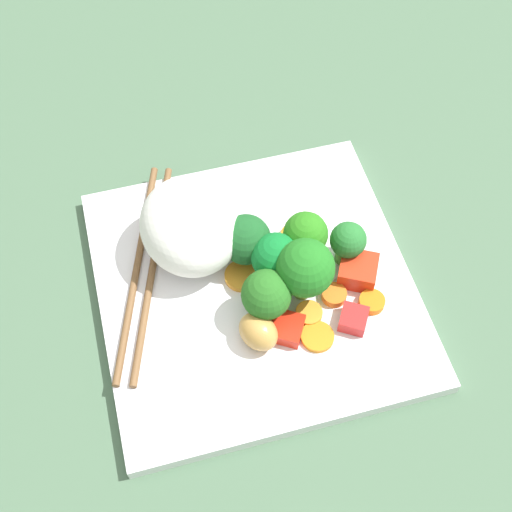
# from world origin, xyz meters

# --- Properties ---
(ground_plane) EXTENTS (1.10, 1.10, 0.02)m
(ground_plane) POSITION_xyz_m (0.00, 0.00, -0.01)
(ground_plane) COLOR #48664C
(square_plate) EXTENTS (0.28, 0.28, 0.01)m
(square_plate) POSITION_xyz_m (0.00, 0.00, 0.01)
(square_plate) COLOR white
(square_plate) RESTS_ON ground_plane
(rice_mound) EXTENTS (0.10, 0.09, 0.07)m
(rice_mound) POSITION_xyz_m (0.05, 0.04, 0.05)
(rice_mound) COLOR white
(rice_mound) RESTS_ON square_plate
(broccoli_floret_0) EXTENTS (0.04, 0.04, 0.05)m
(broccoli_floret_0) POSITION_xyz_m (0.00, -0.02, 0.04)
(broccoli_floret_0) COLOR #579945
(broccoli_floret_0) RESTS_ON square_plate
(broccoli_floret_1) EXTENTS (0.05, 0.05, 0.07)m
(broccoli_floret_1) POSITION_xyz_m (-0.02, -0.04, 0.05)
(broccoli_floret_1) COLOR #7BB94F
(broccoli_floret_1) RESTS_ON square_plate
(broccoli_floret_2) EXTENTS (0.04, 0.04, 0.06)m
(broccoli_floret_2) POSITION_xyz_m (0.01, -0.05, 0.05)
(broccoli_floret_2) COLOR #70A84C
(broccoli_floret_2) RESTS_ON square_plate
(broccoli_floret_3) EXTENTS (0.04, 0.04, 0.05)m
(broccoli_floret_3) POSITION_xyz_m (-0.03, -0.00, 0.04)
(broccoli_floret_3) COLOR #519846
(broccoli_floret_3) RESTS_ON square_plate
(broccoli_floret_4) EXTENTS (0.03, 0.03, 0.04)m
(broccoli_floret_4) POSITION_xyz_m (0.00, -0.08, 0.04)
(broccoli_floret_4) COLOR #5A9E43
(broccoli_floret_4) RESTS_ON square_plate
(broccoli_floret_5) EXTENTS (0.04, 0.04, 0.05)m
(broccoli_floret_5) POSITION_xyz_m (0.03, -0.00, 0.04)
(broccoli_floret_5) COLOR #64A345
(broccoli_floret_5) RESTS_ON square_plate
(carrot_slice_0) EXTENTS (0.03, 0.03, 0.01)m
(carrot_slice_0) POSITION_xyz_m (0.03, -0.05, 0.02)
(carrot_slice_0) COLOR orange
(carrot_slice_0) RESTS_ON square_plate
(carrot_slice_1) EXTENTS (0.03, 0.03, 0.01)m
(carrot_slice_1) POSITION_xyz_m (-0.03, -0.06, 0.02)
(carrot_slice_1) COLOR orange
(carrot_slice_1) RESTS_ON square_plate
(carrot_slice_2) EXTENTS (0.04, 0.04, 0.01)m
(carrot_slice_2) POSITION_xyz_m (0.01, 0.01, 0.02)
(carrot_slice_2) COLOR orange
(carrot_slice_2) RESTS_ON square_plate
(carrot_slice_3) EXTENTS (0.03, 0.03, 0.01)m
(carrot_slice_3) POSITION_xyz_m (-0.04, -0.03, 0.02)
(carrot_slice_3) COLOR orange
(carrot_slice_3) RESTS_ON square_plate
(carrot_slice_4) EXTENTS (0.04, 0.04, 0.00)m
(carrot_slice_4) POSITION_xyz_m (-0.06, -0.03, 0.02)
(carrot_slice_4) COLOR orange
(carrot_slice_4) RESTS_ON square_plate
(carrot_slice_5) EXTENTS (0.03, 0.03, 0.01)m
(carrot_slice_5) POSITION_xyz_m (-0.05, -0.09, 0.02)
(carrot_slice_5) COLOR orange
(carrot_slice_5) RESTS_ON square_plate
(pepper_chunk_0) EXTENTS (0.04, 0.04, 0.01)m
(pepper_chunk_0) POSITION_xyz_m (-0.05, -0.01, 0.02)
(pepper_chunk_0) COLOR red
(pepper_chunk_0) RESTS_ON square_plate
(pepper_chunk_2) EXTENTS (0.04, 0.04, 0.02)m
(pepper_chunk_2) POSITION_xyz_m (-0.02, -0.08, 0.02)
(pepper_chunk_2) COLOR red
(pepper_chunk_2) RESTS_ON square_plate
(pepper_chunk_3) EXTENTS (0.03, 0.03, 0.01)m
(pepper_chunk_3) POSITION_xyz_m (-0.06, -0.07, 0.02)
(pepper_chunk_3) COLOR red
(pepper_chunk_3) RESTS_ON square_plate
(chicken_piece_3) EXTENTS (0.04, 0.04, 0.03)m
(chicken_piece_3) POSITION_xyz_m (-0.05, 0.01, 0.03)
(chicken_piece_3) COLOR #BF8F46
(chicken_piece_3) RESTS_ON square_plate
(chopstick_pair) EXTENTS (0.21, 0.10, 0.01)m
(chopstick_pair) POSITION_xyz_m (0.04, 0.09, 0.02)
(chopstick_pair) COLOR brown
(chopstick_pair) RESTS_ON square_plate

